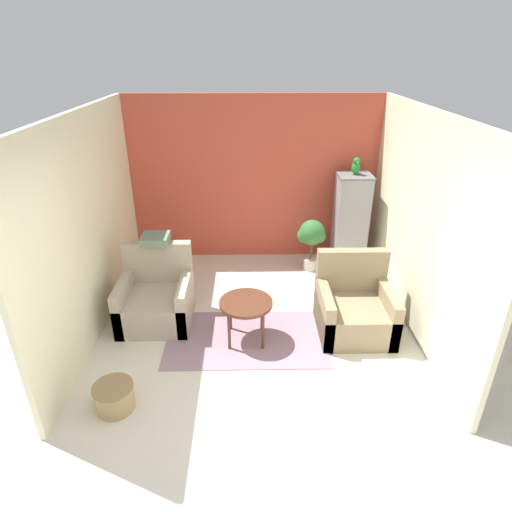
% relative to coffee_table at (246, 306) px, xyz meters
% --- Properties ---
extents(ground_plane, '(20.00, 20.00, 0.00)m').
position_rel_coffee_table_xyz_m(ground_plane, '(0.13, -1.46, -0.48)').
color(ground_plane, beige).
rests_on(ground_plane, ground).
extents(wall_back_accent, '(3.98, 0.06, 2.59)m').
position_rel_coffee_table_xyz_m(wall_back_accent, '(0.13, 2.37, 0.82)').
color(wall_back_accent, '#C64C38').
rests_on(wall_back_accent, ground_plane).
extents(wall_left, '(0.06, 3.80, 2.59)m').
position_rel_coffee_table_xyz_m(wall_left, '(-1.84, 0.44, 0.82)').
color(wall_left, beige).
rests_on(wall_left, ground_plane).
extents(wall_right, '(0.06, 3.80, 2.59)m').
position_rel_coffee_table_xyz_m(wall_right, '(2.09, 0.44, 0.82)').
color(wall_right, beige).
rests_on(wall_right, ground_plane).
extents(area_rug, '(1.93, 1.13, 0.01)m').
position_rel_coffee_table_xyz_m(area_rug, '(0.00, -0.00, -0.47)').
color(area_rug, gray).
rests_on(area_rug, ground_plane).
extents(coffee_table, '(0.63, 0.63, 0.53)m').
position_rel_coffee_table_xyz_m(coffee_table, '(0.00, 0.00, 0.00)').
color(coffee_table, '#512D1E').
rests_on(coffee_table, ground_plane).
extents(armchair_left, '(0.88, 0.86, 0.96)m').
position_rel_coffee_table_xyz_m(armchair_left, '(-1.15, 0.45, -0.18)').
color(armchair_left, tan).
rests_on(armchair_left, ground_plane).
extents(armchair_right, '(0.88, 0.86, 0.96)m').
position_rel_coffee_table_xyz_m(armchair_right, '(1.33, 0.17, -0.18)').
color(armchair_right, '#8E7A5B').
rests_on(armchair_right, ground_plane).
extents(birdcage, '(0.56, 0.56, 1.50)m').
position_rel_coffee_table_xyz_m(birdcage, '(1.61, 1.92, 0.26)').
color(birdcage, slate).
rests_on(birdcage, ground_plane).
extents(parrot, '(0.12, 0.21, 0.26)m').
position_rel_coffee_table_xyz_m(parrot, '(1.61, 1.93, 1.14)').
color(parrot, '#1E842D').
rests_on(parrot, birdcage).
extents(potted_plant, '(0.43, 0.39, 0.83)m').
position_rel_coffee_table_xyz_m(potted_plant, '(1.01, 1.79, 0.09)').
color(potted_plant, beige).
rests_on(potted_plant, ground_plane).
extents(wicker_basket, '(0.39, 0.39, 0.28)m').
position_rel_coffee_table_xyz_m(wicker_basket, '(-1.28, -1.08, -0.33)').
color(wicker_basket, tan).
rests_on(wicker_basket, ground_plane).
extents(throw_pillow, '(0.34, 0.34, 0.10)m').
position_rel_coffee_table_xyz_m(throw_pillow, '(-1.15, 0.76, 0.53)').
color(throw_pillow, slate).
rests_on(throw_pillow, armchair_left).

